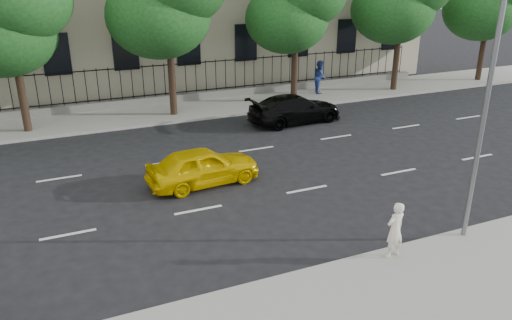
{
  "coord_description": "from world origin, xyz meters",
  "views": [
    {
      "loc": [
        -8.0,
        -11.51,
        7.43
      ],
      "look_at": [
        -1.75,
        3.0,
        1.21
      ],
      "focal_mm": 35.0,
      "sensor_mm": 36.0,
      "label": 1
    }
  ],
  "objects_px": {
    "black_sedan": "(295,109)",
    "street_light": "(477,58)",
    "woman_near": "(395,230)",
    "yellow_taxi": "(203,166)"
  },
  "relations": [
    {
      "from": "street_light",
      "to": "yellow_taxi",
      "type": "relative_size",
      "value": 1.99
    },
    {
      "from": "black_sedan",
      "to": "woman_near",
      "type": "height_order",
      "value": "woman_near"
    },
    {
      "from": "yellow_taxi",
      "to": "black_sedan",
      "type": "relative_size",
      "value": 0.84
    },
    {
      "from": "street_light",
      "to": "black_sedan",
      "type": "height_order",
      "value": "street_light"
    },
    {
      "from": "black_sedan",
      "to": "street_light",
      "type": "bearing_deg",
      "value": 172.15
    },
    {
      "from": "yellow_taxi",
      "to": "woman_near",
      "type": "height_order",
      "value": "woman_near"
    },
    {
      "from": "yellow_taxi",
      "to": "woman_near",
      "type": "distance_m",
      "value": 7.49
    },
    {
      "from": "yellow_taxi",
      "to": "black_sedan",
      "type": "bearing_deg",
      "value": -55.16
    },
    {
      "from": "street_light",
      "to": "yellow_taxi",
      "type": "xyz_separation_m",
      "value": [
        -5.7,
        6.18,
        -4.46
      ]
    },
    {
      "from": "black_sedan",
      "to": "yellow_taxi",
      "type": "bearing_deg",
      "value": 125.89
    }
  ]
}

